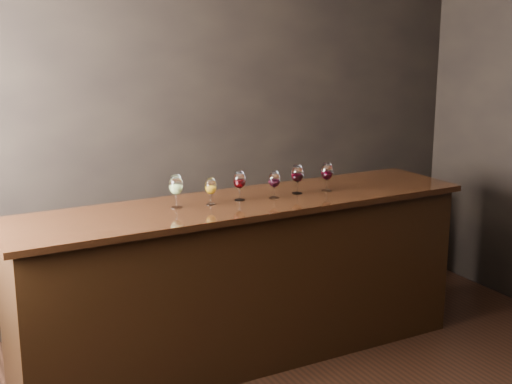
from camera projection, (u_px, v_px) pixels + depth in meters
name	position (u px, v px, depth m)	size (l,w,h in m)	color
room_shell	(301.00, 120.00, 3.48)	(5.02, 4.52, 2.81)	black
bar_counter	(243.00, 283.00, 4.86)	(3.09, 0.67, 1.08)	black
bar_top	(243.00, 204.00, 4.73)	(3.19, 0.74, 0.04)	black
back_bar_shelf	(257.00, 251.00, 5.79)	(2.58, 0.40, 0.93)	black
glass_white	(176.00, 186.00, 4.52)	(0.09, 0.09, 0.21)	white
glass_amber	(211.00, 187.00, 4.60)	(0.07, 0.07, 0.18)	white
glass_red_a	(239.00, 181.00, 4.72)	(0.08, 0.08, 0.19)	white
glass_red_b	(274.00, 180.00, 4.77)	(0.08, 0.08, 0.18)	white
glass_red_c	(297.00, 175.00, 4.90)	(0.08, 0.08, 0.20)	white
glass_red_d	(327.00, 172.00, 4.97)	(0.08, 0.08, 0.20)	white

